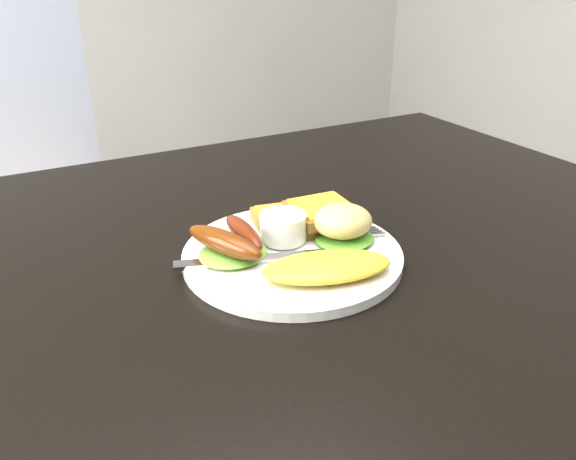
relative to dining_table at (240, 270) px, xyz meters
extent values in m
cube|color=black|center=(0.00, 0.00, 0.00)|extent=(1.20, 0.80, 0.04)
cube|color=tan|center=(-0.18, 0.90, -0.28)|extent=(0.49, 0.49, 0.05)
cylinder|color=white|center=(0.05, -0.04, 0.03)|extent=(0.24, 0.24, 0.01)
ellipsoid|color=#519032|center=(-0.02, -0.02, 0.04)|extent=(0.08, 0.08, 0.01)
ellipsoid|color=#2F821D|center=(0.11, -0.05, 0.04)|extent=(0.08, 0.07, 0.01)
ellipsoid|color=yellow|center=(0.05, -0.10, 0.04)|extent=(0.14, 0.10, 0.02)
ellipsoid|color=#62320F|center=(-0.03, -0.02, 0.05)|extent=(0.06, 0.10, 0.02)
ellipsoid|color=#612C14|center=(0.00, -0.01, 0.05)|extent=(0.02, 0.09, 0.02)
cylinder|color=white|center=(0.05, -0.01, 0.05)|extent=(0.06, 0.06, 0.03)
cube|color=olive|center=(0.07, 0.01, 0.04)|extent=(0.10, 0.10, 0.01)
cube|color=olive|center=(0.11, 0.00, 0.05)|extent=(0.08, 0.08, 0.01)
ellipsoid|color=#C8C385|center=(0.11, -0.04, 0.06)|extent=(0.08, 0.07, 0.04)
cube|color=#ADAFB7|center=(0.01, -0.04, 0.03)|extent=(0.17, 0.07, 0.00)
camera|label=1|loc=(-0.21, -0.51, 0.32)|focal=35.00mm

